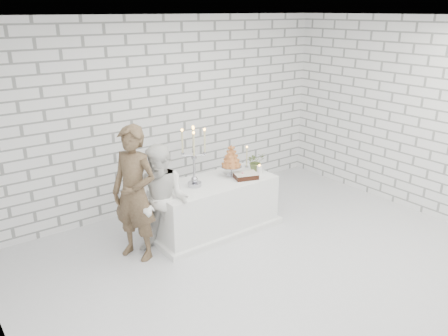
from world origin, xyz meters
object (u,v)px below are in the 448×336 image
bride (163,201)px  candelabra (194,157)px  croquembouche (231,160)px  cake_table (214,206)px  groom (134,194)px

bride → candelabra: (0.61, 0.19, 0.43)m
bride → candelabra: bearing=68.9°
candelabra → croquembouche: (0.66, 0.02, -0.18)m
cake_table → croquembouche: croquembouche is taller
candelabra → bride: bearing=-162.4°
cake_table → candelabra: 0.86m
groom → croquembouche: size_ratio=3.67×
groom → candelabra: (0.93, 0.04, 0.29)m
croquembouche → bride: bearing=-170.4°
bride → croquembouche: (1.27, 0.21, 0.24)m
bride → candelabra: size_ratio=1.77×
cake_table → candelabra: bearing=176.0°
candelabra → cake_table: bearing=-4.0°
groom → bride: 0.37m
cake_table → groom: size_ratio=1.02×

